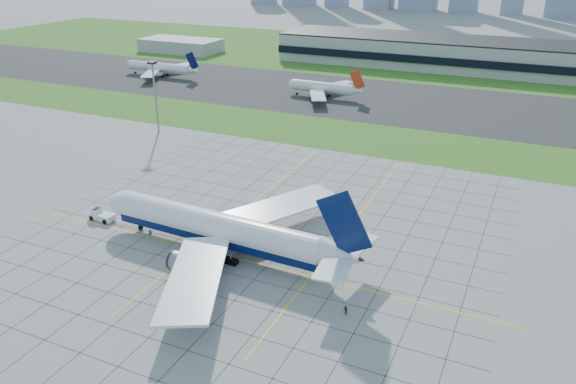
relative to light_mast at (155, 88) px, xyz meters
name	(u,v)px	position (x,y,z in m)	size (l,w,h in m)	color
ground	(239,254)	(70.00, -65.00, -16.18)	(1400.00, 1400.00, 0.00)	gray
grass_median	(363,138)	(70.00, 25.00, -16.16)	(700.00, 35.00, 0.04)	#3A7120
asphalt_taxiway	(402,102)	(70.00, 80.00, -16.15)	(700.00, 75.00, 0.04)	#383838
grass_far	(448,59)	(70.00, 190.00, -16.16)	(700.00, 145.00, 0.04)	#3A7120
apron_markings	(263,233)	(70.43, -53.91, -16.17)	(120.00, 130.00, 0.03)	#474744
terminal	(517,58)	(110.00, 164.87, -8.29)	(260.00, 43.00, 15.80)	#B7B7B2
service_block	(181,45)	(-90.00, 145.00, -12.18)	(50.00, 25.00, 8.00)	#B7B7B2
light_mast	(155,88)	(0.00, 0.00, 0.00)	(2.50, 2.50, 25.60)	gray
airliner	(219,229)	(65.78, -65.87, -10.52)	(65.80, 66.59, 20.70)	white
pushback_tug	(101,215)	(30.62, -64.48, -14.99)	(9.69, 3.63, 2.68)	white
crew_near	(150,233)	(47.02, -66.36, -15.33)	(0.62, 0.41, 1.71)	black
crew_far	(345,310)	(98.81, -76.30, -15.25)	(0.91, 0.71, 1.87)	black
distant_jet_0	(161,68)	(-57.18, 79.08, -11.69)	(42.37, 42.66, 14.08)	white
distant_jet_1	(324,88)	(36.24, 72.83, -11.70)	(33.59, 42.66, 14.08)	white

